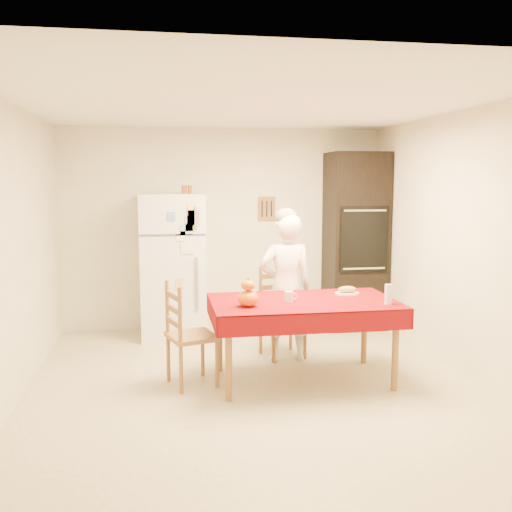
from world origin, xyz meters
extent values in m
plane|color=tan|center=(0.00, 0.00, 0.00)|extent=(4.50, 4.50, 0.00)
cube|color=#F0E4CA|center=(0.00, 2.25, 1.25)|extent=(4.00, 0.02, 2.50)
cube|color=#F0E4CA|center=(0.00, -2.25, 1.25)|extent=(4.00, 0.02, 2.50)
cube|color=#F0E4CA|center=(-2.00, 0.00, 1.25)|extent=(0.02, 4.50, 2.50)
cube|color=#F0E4CA|center=(2.00, 0.00, 1.25)|extent=(0.02, 4.50, 2.50)
cube|color=white|center=(0.00, 0.00, 2.50)|extent=(4.00, 4.50, 0.02)
cube|color=brown|center=(0.55, 2.23, 1.50)|extent=(0.22, 0.02, 0.30)
cube|color=white|center=(-0.65, 1.88, 0.85)|extent=(0.75, 0.70, 1.70)
cube|color=silver|center=(-0.39, 1.51, 1.45)|extent=(0.03, 0.03, 0.25)
cube|color=silver|center=(-0.39, 1.51, 0.70)|extent=(0.03, 0.03, 0.60)
cube|color=black|center=(1.63, 1.93, 1.10)|extent=(0.70, 0.60, 2.20)
cube|color=black|center=(1.63, 1.62, 1.15)|extent=(0.59, 0.02, 0.80)
cylinder|color=brown|center=(-0.24, -0.29, 0.35)|extent=(0.06, 0.06, 0.71)
cylinder|color=brown|center=(-0.24, 0.49, 0.35)|extent=(0.06, 0.06, 0.71)
cylinder|color=brown|center=(1.24, -0.29, 0.35)|extent=(0.06, 0.06, 0.71)
cylinder|color=brown|center=(1.24, 0.49, 0.35)|extent=(0.06, 0.06, 0.71)
cube|color=brown|center=(0.50, 0.10, 0.73)|extent=(1.60, 0.90, 0.04)
cube|color=#58050C|center=(0.50, 0.10, 0.76)|extent=(1.70, 1.00, 0.01)
cylinder|color=brown|center=(0.33, 0.65, 0.21)|extent=(0.04, 0.04, 0.43)
cylinder|color=brown|center=(0.25, 0.98, 0.21)|extent=(0.04, 0.04, 0.43)
cylinder|color=brown|center=(0.68, 0.73, 0.21)|extent=(0.04, 0.04, 0.43)
cylinder|color=brown|center=(0.60, 1.06, 0.21)|extent=(0.04, 0.04, 0.43)
cube|color=brown|center=(0.47, 0.85, 0.45)|extent=(0.50, 0.48, 0.04)
cube|color=brown|center=(0.43, 1.02, 0.70)|extent=(0.36, 0.11, 0.50)
cylinder|color=brown|center=(-0.31, 0.04, 0.21)|extent=(0.04, 0.04, 0.43)
cylinder|color=brown|center=(-0.63, -0.06, 0.21)|extent=(0.04, 0.04, 0.43)
cylinder|color=brown|center=(-0.41, 0.39, 0.21)|extent=(0.04, 0.04, 0.43)
cylinder|color=brown|center=(-0.74, 0.29, 0.21)|extent=(0.04, 0.04, 0.43)
cube|color=brown|center=(-0.52, 0.16, 0.45)|extent=(0.51, 0.52, 0.04)
cube|color=brown|center=(-0.68, 0.11, 0.70)|extent=(0.13, 0.35, 0.50)
imported|color=white|center=(0.47, 0.72, 0.76)|extent=(0.57, 0.38, 1.52)
cylinder|color=white|center=(0.35, 0.05, 0.81)|extent=(0.08, 0.08, 0.10)
ellipsoid|color=#CF5304|center=(-0.04, -0.07, 0.83)|extent=(0.19, 0.19, 0.14)
ellipsoid|color=#EB6005|center=(-0.04, -0.07, 0.95)|extent=(0.12, 0.12, 0.09)
cylinder|color=white|center=(1.21, -0.17, 0.85)|extent=(0.07, 0.07, 0.18)
cylinder|color=white|center=(0.98, 0.30, 0.77)|extent=(0.24, 0.24, 0.02)
ellipsoid|color=#A97C53|center=(0.98, 0.30, 0.81)|extent=(0.18, 0.10, 0.06)
cylinder|color=#94501B|center=(-0.50, 1.93, 1.75)|extent=(0.05, 0.05, 0.10)
cylinder|color=brown|center=(-0.49, 1.93, 1.75)|extent=(0.05, 0.05, 0.10)
cylinder|color=brown|center=(-0.43, 1.93, 1.75)|extent=(0.05, 0.05, 0.10)
camera|label=1|loc=(-0.77, -4.89, 1.85)|focal=40.00mm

